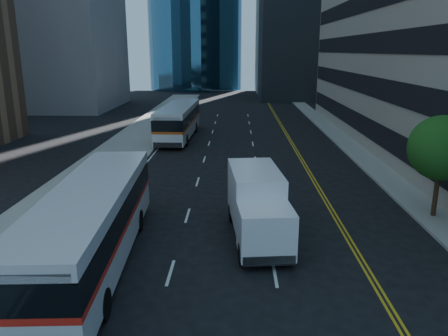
# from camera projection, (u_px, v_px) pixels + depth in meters

# --- Properties ---
(ground) EXTENTS (160.00, 160.00, 0.00)m
(ground) POSITION_uv_depth(u_px,v_px,m) (265.00, 303.00, 14.69)
(ground) COLOR black
(ground) RESTS_ON ground
(sidewalk_west) EXTENTS (5.00, 90.00, 0.15)m
(sidewalk_west) POSITION_uv_depth(u_px,v_px,m) (130.00, 145.00, 39.09)
(sidewalk_west) COLOR gray
(sidewalk_west) RESTS_ON ground
(sidewalk_east) EXTENTS (2.00, 90.00, 0.15)m
(sidewalk_east) POSITION_uv_depth(u_px,v_px,m) (349.00, 146.00, 38.55)
(sidewalk_east) COLOR gray
(sidewalk_east) RESTS_ON ground
(street_tree) EXTENTS (3.20, 3.20, 5.10)m
(street_tree) POSITION_uv_depth(u_px,v_px,m) (442.00, 148.00, 21.21)
(street_tree) COLOR #332114
(street_tree) RESTS_ON sidewalk_east
(bus_front) EXTENTS (3.42, 12.51, 3.19)m
(bus_front) POSITION_uv_depth(u_px,v_px,m) (92.00, 223.00, 16.94)
(bus_front) COLOR silver
(bus_front) RESTS_ON ground
(bus_rear) EXTENTS (2.99, 12.29, 3.15)m
(bus_rear) POSITION_uv_depth(u_px,v_px,m) (179.00, 120.00, 42.10)
(bus_rear) COLOR silver
(bus_rear) RESTS_ON ground
(box_truck) EXTENTS (2.79, 6.47, 3.00)m
(box_truck) POSITION_uv_depth(u_px,v_px,m) (257.00, 205.00, 19.42)
(box_truck) COLOR white
(box_truck) RESTS_ON ground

